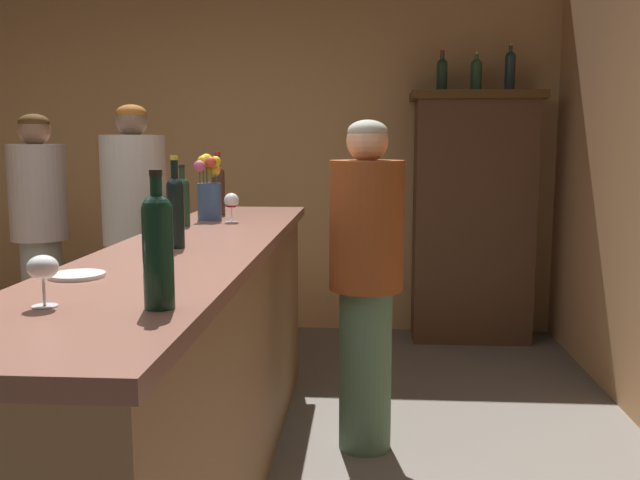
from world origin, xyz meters
name	(u,v)px	position (x,y,z in m)	size (l,w,h in m)	color
wall_back	(228,152)	(0.00, 3.04, 1.39)	(5.13, 0.12, 2.78)	tan
bar_counter	(197,370)	(0.40, 0.33, 0.54)	(0.61, 3.17, 1.06)	#856141
display_cabinet	(473,213)	(1.87, 2.75, 0.95)	(0.93, 0.41, 1.83)	#4C301F
wine_bottle_syrah	(175,208)	(0.37, 0.20, 1.22)	(0.06, 0.06, 0.35)	black
wine_bottle_merlot	(158,245)	(0.59, -0.76, 1.22)	(0.07, 0.07, 0.34)	#113323
wine_bottle_chardonnay	(218,187)	(0.26, 1.43, 1.22)	(0.07, 0.07, 0.35)	#41281F
wine_bottle_malbec	(183,199)	(0.21, 0.88, 1.20)	(0.07, 0.07, 0.29)	#1C3621
wine_glass_front	(43,269)	(0.30, -0.77, 1.16)	(0.08, 0.08, 0.13)	white
wine_glass_mid	(231,202)	(0.41, 1.06, 1.17)	(0.08, 0.08, 0.15)	white
flower_arrangement	(209,189)	(0.27, 1.17, 1.22)	(0.13, 0.13, 0.34)	#314B71
cheese_plate	(77,275)	(0.23, -0.39, 1.07)	(0.16, 0.16, 0.01)	white
display_bottle_left	(442,73)	(1.62, 2.75, 1.95)	(0.08, 0.08, 0.29)	#1F3523
display_bottle_midleft	(476,73)	(1.86, 2.75, 1.95)	(0.08, 0.08, 0.28)	#274A2D
display_bottle_center	(510,69)	(2.10, 2.75, 1.98)	(0.07, 0.07, 0.33)	#1F2F33
patron_by_cabinet	(136,237)	(-0.25, 1.55, 0.92)	(0.37, 0.37, 1.68)	maroon
patron_in_grey	(40,228)	(-1.06, 2.03, 0.90)	(0.37, 0.37, 1.65)	#98998B
bartender	(366,273)	(1.09, 0.82, 0.86)	(0.35, 0.35, 1.57)	#4E6F55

